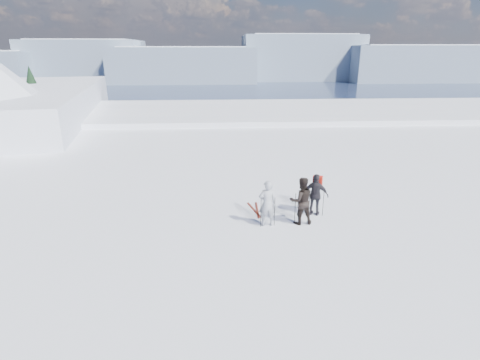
{
  "coord_description": "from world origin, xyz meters",
  "views": [
    {
      "loc": [
        -2.67,
        -11.47,
        6.81
      ],
      "look_at": [
        -1.82,
        3.0,
        1.7
      ],
      "focal_mm": 28.0,
      "sensor_mm": 36.0,
      "label": 1
    }
  ],
  "objects_px": {
    "skier_pack": "(316,195)",
    "skis_loose": "(256,210)",
    "skier_dark": "(301,201)",
    "skier_grey": "(267,203)"
  },
  "relations": [
    {
      "from": "skier_grey",
      "to": "skier_dark",
      "type": "bearing_deg",
      "value": 179.38
    },
    {
      "from": "skier_dark",
      "to": "skis_loose",
      "type": "xyz_separation_m",
      "value": [
        -1.7,
        1.39,
        -0.98
      ]
    },
    {
      "from": "skier_dark",
      "to": "skis_loose",
      "type": "relative_size",
      "value": 1.17
    },
    {
      "from": "skier_pack",
      "to": "skis_loose",
      "type": "xyz_separation_m",
      "value": [
        -2.5,
        0.6,
        -0.91
      ]
    },
    {
      "from": "skier_grey",
      "to": "skier_dark",
      "type": "xyz_separation_m",
      "value": [
        1.4,
        0.12,
        0.03
      ]
    },
    {
      "from": "skier_pack",
      "to": "skier_grey",
      "type": "bearing_deg",
      "value": 46.69
    },
    {
      "from": "skier_pack",
      "to": "skis_loose",
      "type": "relative_size",
      "value": 1.08
    },
    {
      "from": "skier_dark",
      "to": "skier_pack",
      "type": "xyz_separation_m",
      "value": [
        0.8,
        0.78,
        -0.07
      ]
    },
    {
      "from": "skier_grey",
      "to": "skis_loose",
      "type": "bearing_deg",
      "value": -84.3
    },
    {
      "from": "skier_dark",
      "to": "skier_grey",
      "type": "bearing_deg",
      "value": 0.13
    }
  ]
}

